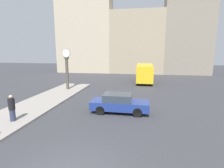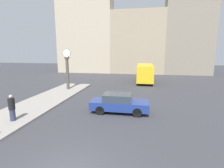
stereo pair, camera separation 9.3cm
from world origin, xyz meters
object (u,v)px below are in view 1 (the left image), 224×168
bus_distant (145,72)px  street_clock (67,70)px  pedestrian_black_jacket (12,108)px  sedan_car (119,103)px

bus_distant → street_clock: size_ratio=1.50×
street_clock → pedestrian_black_jacket: (0.58, -10.00, -1.49)m
pedestrian_black_jacket → sedan_car: bearing=25.7°
sedan_car → bus_distant: 14.42m
bus_distant → street_clock: 11.94m
sedan_car → pedestrian_black_jacket: 7.40m
sedan_car → street_clock: size_ratio=0.92×
sedan_car → bus_distant: size_ratio=0.61×
bus_distant → pedestrian_black_jacket: (-8.69, -17.46, -0.53)m
bus_distant → pedestrian_black_jacket: size_ratio=4.13×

